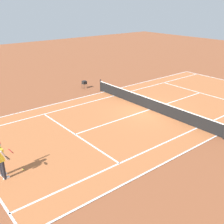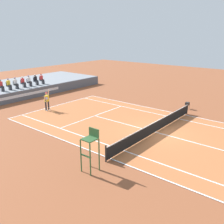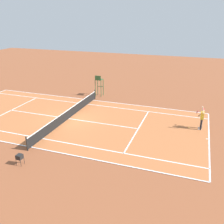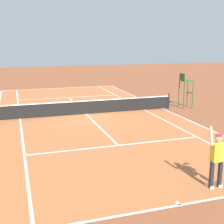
{
  "view_description": "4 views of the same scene",
  "coord_description": "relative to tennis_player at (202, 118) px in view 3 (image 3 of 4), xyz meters",
  "views": [
    {
      "loc": [
        -12.91,
        14.05,
        7.48
      ],
      "look_at": [
        -0.5,
        3.93,
        1.0
      ],
      "focal_mm": 44.19,
      "sensor_mm": 36.0,
      "label": 1
    },
    {
      "loc": [
        -16.06,
        -8.64,
        7.32
      ],
      "look_at": [
        -0.5,
        3.93,
        1.0
      ],
      "focal_mm": 40.05,
      "sensor_mm": 36.0,
      "label": 2
    },
    {
      "loc": [
        18.22,
        10.53,
        8.82
      ],
      "look_at": [
        -0.5,
        3.93,
        1.0
      ],
      "focal_mm": 39.93,
      "sensor_mm": 36.0,
      "label": 3
    },
    {
      "loc": [
        4.33,
        18.97,
        4.65
      ],
      "look_at": [
        -0.5,
        3.93,
        1.0
      ],
      "focal_mm": 49.45,
      "sensor_mm": 36.0,
      "label": 4
    }
  ],
  "objects": [
    {
      "name": "tennis_ball",
      "position": [
        0.02,
        -0.91,
        -0.96
      ],
      "size": [
        0.07,
        0.07,
        0.07
      ],
      "primitive_type": "sphere",
      "color": "#D1E533",
      "rests_on": "ground"
    },
    {
      "name": "tennis_player",
      "position": [
        0.0,
        0.0,
        0.0
      ],
      "size": [
        0.76,
        0.63,
        2.08
      ],
      "color": "#232328",
      "rests_on": "ground"
    },
    {
      "name": "ground_plane",
      "position": [
        1.66,
        -11.22,
        -0.99
      ],
      "size": [
        80.0,
        80.0,
        0.0
      ],
      "primitive_type": "plane",
      "color": "brown"
    },
    {
      "name": "net",
      "position": [
        1.66,
        -11.22,
        -0.47
      ],
      "size": [
        11.98,
        0.1,
        1.07
      ],
      "color": "black",
      "rests_on": "ground"
    },
    {
      "name": "ball_hopper",
      "position": [
        9.19,
        -10.56,
        -0.42
      ],
      "size": [
        0.36,
        0.36,
        0.7
      ],
      "color": "black",
      "rests_on": "ground"
    },
    {
      "name": "umpire_chair",
      "position": [
        -5.54,
        -11.22,
        0.56
      ],
      "size": [
        0.77,
        0.77,
        2.44
      ],
      "color": "#2D562D",
      "rests_on": "ground"
    },
    {
      "name": "court",
      "position": [
        1.66,
        -11.22,
        -0.98
      ],
      "size": [
        11.08,
        23.88,
        0.03
      ],
      "color": "#B76638",
      "rests_on": "ground"
    }
  ]
}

